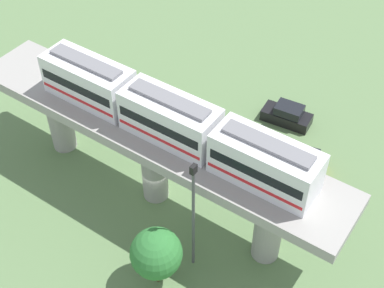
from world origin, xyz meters
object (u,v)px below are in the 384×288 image
object	(u,v)px
parked_car_black	(287,115)
tree_near_viaduct	(156,253)
train	(170,119)
parked_car_orange	(301,161)
signal_post	(193,213)
parked_car_silver	(153,100)

from	to	relation	value
parked_car_black	tree_near_viaduct	world-z (taller)	tree_near_viaduct
parked_car_black	tree_near_viaduct	xyz separation A→B (m)	(18.75, 0.22, 2.26)
train	parked_car_black	bearing A→B (deg)	167.88
train	parked_car_orange	world-z (taller)	train
tree_near_viaduct	signal_post	world-z (taller)	signal_post
parked_car_orange	tree_near_viaduct	size ratio (longest dim) A/B	0.96
train	signal_post	bearing A→B (deg)	50.57
signal_post	parked_car_silver	bearing A→B (deg)	-133.39
parked_car_orange	parked_car_black	distance (m)	5.43
train	parked_car_orange	bearing A→B (deg)	144.52
signal_post	parked_car_orange	bearing A→B (deg)	170.39
parked_car_orange	train	bearing A→B (deg)	-48.37
train	parked_car_silver	size ratio (longest dim) A/B	4.57
parked_car_silver	parked_car_black	bearing A→B (deg)	126.92
parked_car_silver	signal_post	world-z (taller)	signal_post
train	parked_car_orange	size ratio (longest dim) A/B	4.56
train	parked_car_black	world-z (taller)	train
parked_car_orange	signal_post	xyz separation A→B (m)	(12.06, -2.04, 4.56)
parked_car_black	signal_post	size ratio (longest dim) A/B	0.46
parked_car_orange	parked_car_black	bearing A→B (deg)	-154.04
train	tree_near_viaduct	world-z (taller)	train
parked_car_silver	tree_near_viaduct	size ratio (longest dim) A/B	0.95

